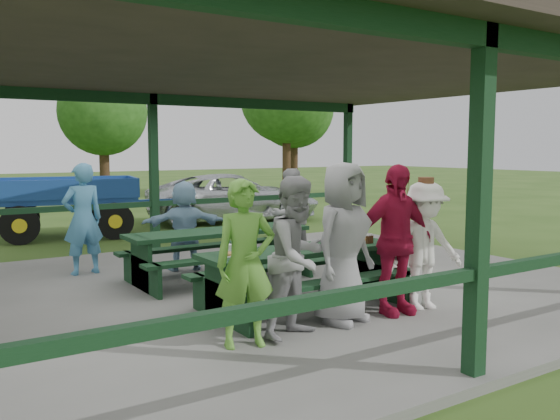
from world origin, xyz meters
TOP-DOWN VIEW (x-y plane):
  - ground at (0.00, 0.00)m, footprint 90.00×90.00m
  - concrete_slab at (0.00, 0.00)m, footprint 10.00×8.00m
  - pavilion_structure at (0.00, 0.00)m, footprint 10.60×8.60m
  - picnic_table_near at (-0.02, -1.20)m, footprint 2.61×1.39m
  - picnic_table_far at (-0.14, 0.80)m, footprint 2.80×1.39m
  - table_setting at (0.22, -1.17)m, footprint 2.23×0.45m
  - contestant_green at (-1.31, -2.06)m, footprint 0.69×0.54m
  - contestant_grey_left at (-0.69, -2.09)m, footprint 0.97×0.84m
  - contestant_grey_mid at (0.02, -1.95)m, footprint 1.02×0.81m
  - contestant_red at (0.75, -2.01)m, footprint 1.09×0.55m
  - contestant_white_fedora at (1.21, -2.05)m, footprint 1.12×0.80m
  - spectator_lblue at (-0.29, 1.72)m, footprint 1.42×0.79m
  - spectator_blue at (-1.76, 2.29)m, footprint 0.67×0.48m
  - spectator_grey at (1.61, 1.51)m, footprint 0.86×0.71m
  - pickup_truck at (3.81, 7.63)m, footprint 5.25×3.32m
  - farm_trailer at (-0.87, 7.16)m, footprint 4.31×2.34m
  - tree_mid at (2.26, 14.66)m, footprint 3.19×3.19m
  - tree_right at (10.07, 14.35)m, footprint 4.01×4.01m
  - tree_far_right at (11.19, 15.43)m, footprint 3.65×3.65m

SIDE VIEW (x-z plane):
  - ground at x=0.00m, z-range 0.00..0.00m
  - concrete_slab at x=0.00m, z-range 0.00..0.10m
  - picnic_table_near at x=-0.02m, z-range 0.20..0.95m
  - picnic_table_far at x=-0.14m, z-range 0.21..0.96m
  - pickup_truck at x=3.81m, z-range 0.00..1.35m
  - farm_trailer at x=-0.87m, z-range -0.01..1.48m
  - spectator_lblue at x=-0.29m, z-range 0.10..1.56m
  - table_setting at x=0.22m, z-range 0.83..0.93m
  - contestant_white_fedora at x=1.21m, z-range 0.08..1.70m
  - spectator_grey at x=1.61m, z-range 0.10..1.72m
  - contestant_green at x=-1.31m, z-range 0.10..1.78m
  - contestant_grey_left at x=-0.69m, z-range 0.10..1.79m
  - spectator_blue at x=-1.76m, z-range 0.10..1.85m
  - contestant_red at x=0.75m, z-range 0.10..1.89m
  - contestant_grey_mid at x=0.02m, z-range 0.10..1.92m
  - pavilion_structure at x=0.00m, z-range 1.55..4.79m
  - tree_mid at x=2.26m, z-range 0.88..5.85m
  - tree_far_right at x=11.19m, z-range 1.01..6.72m
  - tree_right at x=10.07m, z-range 1.11..7.38m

